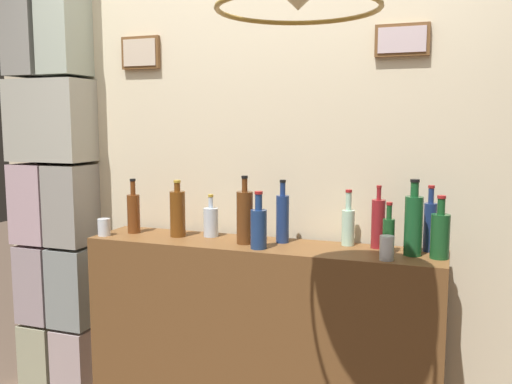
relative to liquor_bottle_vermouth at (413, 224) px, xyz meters
The scene contains 17 objects.
panelled_rear_partition 0.79m from the liquor_bottle_vermouth, 161.18° to the left, with size 3.33×0.15×2.82m.
stone_pillar 1.95m from the liquor_bottle_vermouth, behind, with size 0.45×0.29×2.74m.
bar_shelf_unit 0.95m from the liquor_bottle_vermouth, behind, with size 1.68×0.34×1.04m, color brown.
liquor_bottle_vermouth is the anchor object (origin of this frame).
liquor_bottle_brandy 1.38m from the liquor_bottle_vermouth, behind, with size 0.06×0.06×0.28m.
liquor_bottle_scotch 0.12m from the liquor_bottle_vermouth, 57.96° to the left, with size 0.06×0.06×0.29m.
liquor_bottle_bourbon 0.98m from the liquor_bottle_vermouth, behind, with size 0.07×0.07×0.21m.
liquor_bottle_port 0.18m from the liquor_bottle_vermouth, 150.30° to the left, with size 0.06×0.06×0.28m.
liquor_bottle_tequila 0.12m from the liquor_bottle_vermouth, ahead, with size 0.08×0.08×0.26m.
liquor_bottle_sherry 0.12m from the liquor_bottle_vermouth, behind, with size 0.05×0.05×0.22m.
liquor_bottle_rye 0.67m from the liquor_bottle_vermouth, behind, with size 0.07×0.07×0.26m.
liquor_bottle_amaro 0.32m from the liquor_bottle_vermouth, 161.23° to the left, with size 0.06×0.06×0.26m.
liquor_bottle_whiskey 0.60m from the liquor_bottle_vermouth, behind, with size 0.06×0.06×0.30m.
liquor_bottle_rum 0.76m from the liquor_bottle_vermouth, behind, with size 0.08×0.08×0.32m.
liquor_bottle_vodka 1.13m from the liquor_bottle_vermouth, behind, with size 0.08×0.08×0.28m.
glass_tumbler_rocks 1.49m from the liquor_bottle_vermouth, behind, with size 0.06×0.06×0.09m.
glass_tumbler_highball 0.18m from the liquor_bottle_vermouth, 127.70° to the right, with size 0.06×0.06×0.10m.
Camera 1 is at (0.85, -1.53, 1.61)m, focal length 38.73 mm.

